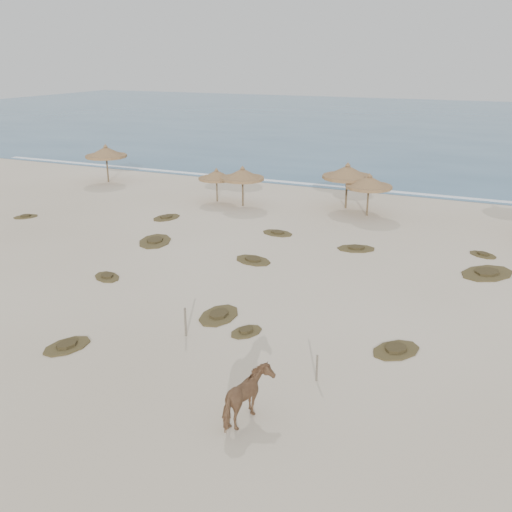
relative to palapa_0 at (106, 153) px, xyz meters
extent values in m
plane|color=beige|center=(18.56, -20.13, -2.44)|extent=(160.00, 160.00, 0.00)
cube|color=#275475|center=(18.56, 54.87, -2.44)|extent=(200.00, 100.00, 0.01)
cube|color=white|center=(18.56, 5.87, -2.44)|extent=(70.00, 0.60, 0.01)
cylinder|color=brown|center=(0.00, 0.00, -1.27)|extent=(0.13, 0.13, 2.35)
cylinder|color=olive|center=(0.00, 0.00, -0.29)|extent=(4.45, 4.45, 0.20)
cone|color=olive|center=(0.00, 0.00, 0.08)|extent=(4.30, 4.30, 0.84)
cone|color=olive|center=(0.00, 0.00, 0.58)|extent=(0.40, 0.40, 0.25)
cylinder|color=brown|center=(11.36, -2.24, -1.53)|extent=(0.10, 0.10, 1.82)
cylinder|color=olive|center=(11.36, -2.24, -0.78)|extent=(3.15, 3.15, 0.16)
cone|color=olive|center=(11.36, -2.24, -0.49)|extent=(3.04, 3.04, 0.65)
cone|color=olive|center=(11.36, -2.24, -0.10)|extent=(0.31, 0.31, 0.19)
cylinder|color=brown|center=(13.61, -2.65, -1.38)|extent=(0.12, 0.12, 2.11)
cylinder|color=olive|center=(13.61, -2.65, -0.51)|extent=(3.11, 3.11, 0.18)
cone|color=olive|center=(13.61, -2.65, -0.18)|extent=(3.01, 3.01, 0.76)
cone|color=olive|center=(13.61, -2.65, 0.28)|extent=(0.36, 0.36, 0.22)
cylinder|color=brown|center=(22.22, -1.74, -1.38)|extent=(0.12, 0.12, 2.12)
cylinder|color=olive|center=(22.22, -1.74, -0.50)|extent=(3.89, 3.89, 0.18)
cone|color=olive|center=(22.22, -1.74, -0.17)|extent=(3.76, 3.76, 0.76)
cone|color=olive|center=(22.22, -1.74, 0.29)|extent=(0.36, 0.36, 0.22)
cylinder|color=brown|center=(20.42, -0.40, -1.25)|extent=(0.14, 0.14, 2.38)
cylinder|color=olive|center=(20.42, -0.40, -0.26)|extent=(4.32, 4.32, 0.20)
cone|color=olive|center=(20.42, -0.40, 0.11)|extent=(4.17, 4.17, 0.85)
cone|color=olive|center=(20.42, -0.40, 0.62)|extent=(0.41, 0.41, 0.25)
imported|color=olive|center=(24.27, -25.28, -1.64)|extent=(1.08, 1.99, 1.60)
cylinder|color=#6E6652|center=(19.93, -21.35, -1.87)|extent=(0.11, 0.11, 1.15)
cylinder|color=#6E6652|center=(25.43, -22.37, -1.97)|extent=(0.08, 0.08, 0.94)
camera|label=1|loc=(30.12, -37.98, 7.63)|focal=40.00mm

